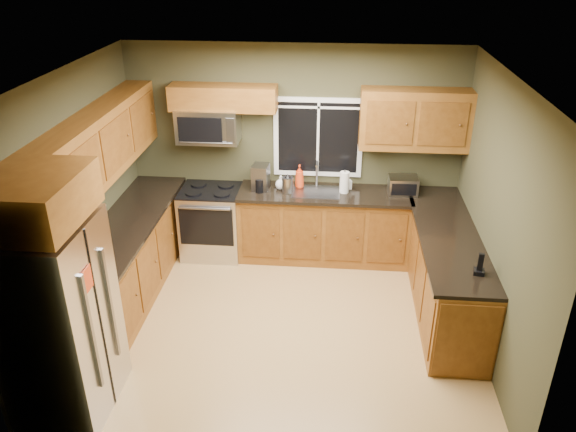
% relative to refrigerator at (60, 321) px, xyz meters
% --- Properties ---
extents(floor, '(4.20, 4.20, 0.00)m').
position_rel_refrigerator_xyz_m(floor, '(1.74, 1.30, -0.90)').
color(floor, '#AC824B').
rests_on(floor, ground).
extents(ceiling, '(4.20, 4.20, 0.00)m').
position_rel_refrigerator_xyz_m(ceiling, '(1.74, 1.30, 1.80)').
color(ceiling, white).
rests_on(ceiling, back_wall).
extents(back_wall, '(4.20, 0.00, 4.20)m').
position_rel_refrigerator_xyz_m(back_wall, '(1.74, 3.10, 0.45)').
color(back_wall, '#393822').
rests_on(back_wall, ground).
extents(front_wall, '(4.20, 0.00, 4.20)m').
position_rel_refrigerator_xyz_m(front_wall, '(1.74, -0.50, 0.45)').
color(front_wall, '#393822').
rests_on(front_wall, ground).
extents(left_wall, '(0.00, 3.60, 3.60)m').
position_rel_refrigerator_xyz_m(left_wall, '(-0.36, 1.30, 0.45)').
color(left_wall, '#393822').
rests_on(left_wall, ground).
extents(right_wall, '(0.00, 3.60, 3.60)m').
position_rel_refrigerator_xyz_m(right_wall, '(3.84, 1.30, 0.45)').
color(right_wall, '#393822').
rests_on(right_wall, ground).
extents(window, '(1.12, 0.03, 1.02)m').
position_rel_refrigerator_xyz_m(window, '(2.04, 3.08, 0.65)').
color(window, white).
rests_on(window, back_wall).
extents(base_cabinets_left, '(0.60, 2.65, 0.90)m').
position_rel_refrigerator_xyz_m(base_cabinets_left, '(-0.06, 1.78, -0.45)').
color(base_cabinets_left, brown).
rests_on(base_cabinets_left, ground).
extents(countertop_left, '(0.65, 2.65, 0.04)m').
position_rel_refrigerator_xyz_m(countertop_left, '(-0.04, 1.78, 0.02)').
color(countertop_left, black).
rests_on(countertop_left, base_cabinets_left).
extents(base_cabinets_back, '(2.17, 0.60, 0.90)m').
position_rel_refrigerator_xyz_m(base_cabinets_back, '(2.15, 2.80, -0.45)').
color(base_cabinets_back, brown).
rests_on(base_cabinets_back, ground).
extents(countertop_back, '(2.17, 0.65, 0.04)m').
position_rel_refrigerator_xyz_m(countertop_back, '(2.15, 2.78, 0.02)').
color(countertop_back, black).
rests_on(countertop_back, base_cabinets_back).
extents(base_cabinets_peninsula, '(0.60, 2.52, 0.90)m').
position_rel_refrigerator_xyz_m(base_cabinets_peninsula, '(3.54, 1.84, -0.45)').
color(base_cabinets_peninsula, brown).
rests_on(base_cabinets_peninsula, ground).
extents(countertop_peninsula, '(0.65, 2.50, 0.04)m').
position_rel_refrigerator_xyz_m(countertop_peninsula, '(3.51, 1.85, 0.02)').
color(countertop_peninsula, black).
rests_on(countertop_peninsula, base_cabinets_peninsula).
extents(upper_cabinets_left, '(0.33, 2.65, 0.72)m').
position_rel_refrigerator_xyz_m(upper_cabinets_left, '(-0.20, 1.78, 0.96)').
color(upper_cabinets_left, brown).
rests_on(upper_cabinets_left, left_wall).
extents(upper_cabinets_back_left, '(1.30, 0.33, 0.30)m').
position_rel_refrigerator_xyz_m(upper_cabinets_back_left, '(0.89, 2.94, 1.17)').
color(upper_cabinets_back_left, brown).
rests_on(upper_cabinets_back_left, back_wall).
extents(upper_cabinets_back_right, '(1.30, 0.33, 0.72)m').
position_rel_refrigerator_xyz_m(upper_cabinets_back_right, '(3.19, 2.94, 0.96)').
color(upper_cabinets_back_right, brown).
rests_on(upper_cabinets_back_right, back_wall).
extents(upper_cabinet_over_fridge, '(0.72, 0.90, 0.38)m').
position_rel_refrigerator_xyz_m(upper_cabinet_over_fridge, '(-0.00, 0.00, 1.13)').
color(upper_cabinet_over_fridge, brown).
rests_on(upper_cabinet_over_fridge, left_wall).
extents(refrigerator, '(0.74, 0.90, 1.80)m').
position_rel_refrigerator_xyz_m(refrigerator, '(0.00, 0.00, 0.00)').
color(refrigerator, '#B7B7BC').
rests_on(refrigerator, ground).
extents(range, '(0.76, 0.69, 0.94)m').
position_rel_refrigerator_xyz_m(range, '(0.69, 2.77, -0.43)').
color(range, '#B7B7BC').
rests_on(range, ground).
extents(microwave, '(0.76, 0.41, 0.42)m').
position_rel_refrigerator_xyz_m(microwave, '(0.69, 2.91, 0.83)').
color(microwave, '#B7B7BC').
rests_on(microwave, back_wall).
extents(sink, '(0.60, 0.42, 0.36)m').
position_rel_refrigerator_xyz_m(sink, '(2.04, 2.79, 0.05)').
color(sink, slate).
rests_on(sink, countertop_back).
extents(toaster_oven, '(0.36, 0.29, 0.22)m').
position_rel_refrigerator_xyz_m(toaster_oven, '(3.11, 2.82, 0.15)').
color(toaster_oven, '#B7B7BC').
rests_on(toaster_oven, countertop_back).
extents(coffee_maker, '(0.22, 0.28, 0.33)m').
position_rel_refrigerator_xyz_m(coffee_maker, '(1.34, 2.80, 0.19)').
color(coffee_maker, slate).
rests_on(coffee_maker, countertop_back).
extents(kettle, '(0.17, 0.17, 0.26)m').
position_rel_refrigerator_xyz_m(kettle, '(1.69, 2.72, 0.16)').
color(kettle, '#B7B7BC').
rests_on(kettle, countertop_back).
extents(paper_towel_roll, '(0.13, 0.13, 0.30)m').
position_rel_refrigerator_xyz_m(paper_towel_roll, '(2.39, 2.80, 0.18)').
color(paper_towel_roll, white).
rests_on(paper_towel_roll, countertop_back).
extents(soap_bottle_a, '(0.12, 0.12, 0.30)m').
position_rel_refrigerator_xyz_m(soap_bottle_a, '(1.82, 2.90, 0.19)').
color(soap_bottle_a, red).
rests_on(soap_bottle_a, countertop_back).
extents(soap_bottle_b, '(0.10, 0.10, 0.17)m').
position_rel_refrigerator_xyz_m(soap_bottle_b, '(2.44, 2.92, 0.13)').
color(soap_bottle_b, white).
rests_on(soap_bottle_b, countertop_back).
extents(soap_bottle_c, '(0.17, 0.17, 0.18)m').
position_rel_refrigerator_xyz_m(soap_bottle_c, '(1.59, 2.84, 0.13)').
color(soap_bottle_c, white).
rests_on(soap_bottle_c, countertop_back).
extents(cordless_phone, '(0.12, 0.12, 0.22)m').
position_rel_refrigerator_xyz_m(cordless_phone, '(3.66, 1.00, 0.11)').
color(cordless_phone, black).
rests_on(cordless_phone, countertop_peninsula).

